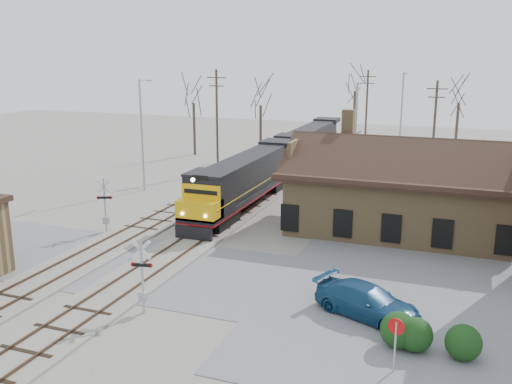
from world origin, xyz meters
TOP-DOWN VIEW (x-y plane):
  - ground at (0.00, 0.00)m, footprint 140.00×140.00m
  - road at (0.00, 0.00)m, footprint 60.00×9.00m
  - parking_lot at (18.00, 4.00)m, footprint 22.00×26.00m
  - track_main at (0.00, 15.00)m, footprint 3.40×90.00m
  - track_siding at (-4.50, 15.00)m, footprint 3.40×90.00m
  - depot at (11.99, 12.00)m, footprint 15.20×9.31m
  - locomotive_lead at (0.00, 13.66)m, footprint 2.75×18.42m
  - locomotive_trailing at (0.00, 32.35)m, footprint 2.75×18.42m
  - crossbuck_near at (2.50, -5.11)m, footprint 1.04×0.31m
  - crossbuck_far at (-6.32, 4.62)m, footprint 1.01×0.48m
  - do_not_enter_sign at (14.02, -6.18)m, footprint 0.65×0.20m
  - parked_car at (12.26, -1.82)m, footprint 5.48×3.85m
  - hedge_a at (13.95, -4.19)m, footprint 1.53×1.53m
  - hedge_b at (14.60, -4.26)m, footprint 1.42×1.42m
  - hedge_c at (16.44, -4.27)m, footprint 1.44×1.44m
  - streetlight_a at (-10.26, 16.05)m, footprint 0.25×2.04m
  - streetlight_b at (7.18, 20.91)m, footprint 0.25×2.04m
  - streetlight_c at (9.17, 35.76)m, footprint 0.25×2.04m
  - utility_pole_a at (-7.57, 25.59)m, footprint 2.00×0.24m
  - utility_pole_b at (4.07, 44.06)m, footprint 2.00×0.24m
  - utility_pole_c at (12.78, 31.93)m, footprint 2.00×0.24m
  - tree_a at (-14.13, 33.58)m, footprint 4.03×4.03m
  - tree_b at (-6.58, 35.53)m, footprint 3.91×3.91m
  - tree_c at (1.32, 50.63)m, footprint 4.48×4.48m
  - tree_d at (14.68, 42.07)m, footprint 4.16×4.16m

SIDE VIEW (x-z plane):
  - ground at x=0.00m, z-range 0.00..0.00m
  - road at x=0.00m, z-range 0.00..0.03m
  - parking_lot at x=18.00m, z-range 0.01..0.04m
  - track_main at x=0.00m, z-range -0.05..0.19m
  - track_siding at x=-4.50m, z-range -0.05..0.19m
  - hedge_b at x=14.60m, z-range 0.00..1.42m
  - hedge_c at x=16.44m, z-range 0.00..1.44m
  - parked_car at x=12.26m, z-range 0.00..1.47m
  - hedge_a at x=13.95m, z-range 0.00..1.53m
  - do_not_enter_sign at x=14.02m, z-range 0.43..2.65m
  - crossbuck_near at x=2.50m, z-range -0.09..3.57m
  - crossbuck_far at x=-6.32m, z-range -0.09..3.62m
  - locomotive_trailing at x=0.00m, z-range 0.21..4.08m
  - locomotive_lead at x=0.00m, z-range 0.10..4.19m
  - depot at x=11.99m, z-range -1.54..6.36m
  - utility_pole_c at x=12.78m, z-range 0.22..9.37m
  - utility_pole_b at x=4.07m, z-range 0.22..9.93m
  - streetlight_b at x=7.18m, z-range 0.54..9.98m
  - utility_pole_a at x=-7.57m, z-range 0.23..10.38m
  - streetlight_a at x=-10.26m, z-range 0.54..10.13m
  - streetlight_c at x=9.17m, z-range 0.54..10.30m
  - tree_b at x=-6.58m, z-range 2.03..11.61m
  - tree_a at x=-14.13m, z-range 2.09..11.95m
  - tree_d at x=14.68m, z-range 2.16..12.34m
  - tree_c at x=1.32m, z-range 2.33..13.30m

